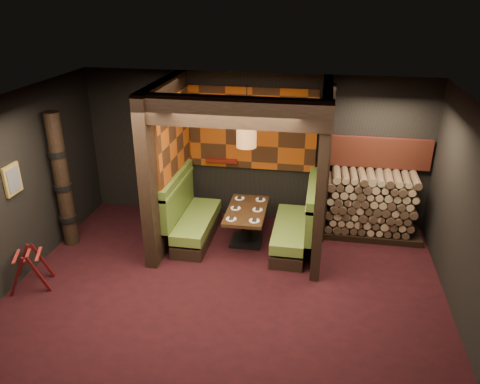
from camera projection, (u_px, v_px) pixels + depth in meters
name	position (u px, v px, depth m)	size (l,w,h in m)	color
floor	(225.00, 298.00, 6.97)	(6.50, 5.50, 0.02)	black
ceiling	(221.00, 108.00, 5.81)	(6.50, 5.50, 0.02)	black
wall_back	(254.00, 148.00, 8.88)	(6.50, 0.02, 2.85)	black
wall_front	(154.00, 354.00, 3.91)	(6.50, 0.02, 2.85)	black
wall_left	(8.00, 194.00, 6.92)	(0.02, 5.50, 2.85)	black
wall_right	(477.00, 232.00, 5.86)	(0.02, 5.50, 2.85)	black
partition_left	(167.00, 164.00, 8.10)	(0.20, 2.20, 2.85)	black
partition_right	(322.00, 173.00, 7.71)	(0.15, 2.10, 2.85)	black
header_beam	(231.00, 112.00, 6.54)	(2.85, 0.18, 0.44)	black
tapa_back_panel	(252.00, 129.00, 8.68)	(2.40, 0.06, 1.55)	#9B3F0D
tapa_side_panel	(175.00, 138.00, 8.06)	(0.04, 1.85, 1.45)	#9B3F0D
lacquer_shelf	(222.00, 161.00, 8.98)	(0.60, 0.12, 0.07)	#5A130B
booth_bench_left	(191.00, 218.00, 8.45)	(0.68, 1.60, 1.14)	black
booth_bench_right	(296.00, 227.00, 8.14)	(0.68, 1.60, 1.14)	black
dining_table	(246.00, 221.00, 8.30)	(0.70, 1.25, 0.66)	black
place_settings	(247.00, 209.00, 8.21)	(0.59, 1.04, 0.03)	white
pendant_lamp	(247.00, 134.00, 7.60)	(0.33, 0.33, 1.03)	#915E30
framed_picture	(12.00, 180.00, 6.93)	(0.05, 0.36, 0.46)	olive
luggage_rack	(30.00, 267.00, 7.10)	(0.74, 0.64, 0.67)	#410B0C
totem_column	(62.00, 182.00, 7.97)	(0.31, 0.31, 2.40)	black
firewood_stack	(374.00, 205.00, 8.47)	(1.73, 0.70, 1.22)	black
mosaic_header	(378.00, 153.00, 8.40)	(1.83, 0.10, 0.56)	maroon
bay_front_post	(327.00, 168.00, 7.93)	(0.08, 0.08, 2.85)	black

